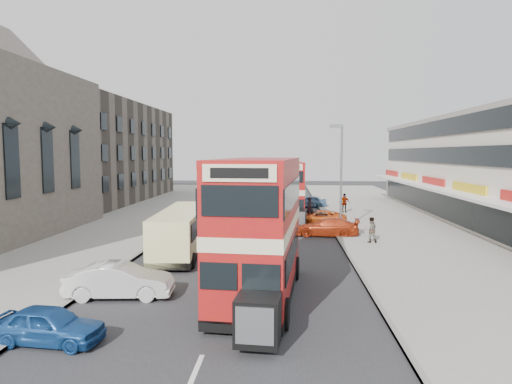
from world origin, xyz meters
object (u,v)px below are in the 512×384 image
at_px(bus_second, 286,191).
at_px(pedestrian_near, 371,230).
at_px(coach, 182,230).
at_px(car_left_front, 120,281).
at_px(cyclist, 310,214).
at_px(pedestrian_far, 344,203).
at_px(car_right_c, 309,202).
at_px(car_right_b, 319,218).
at_px(street_lamp, 340,169).
at_px(car_left_near, 49,325).
at_px(bus_main, 259,228).
at_px(car_right_a, 327,227).

xyz_separation_m(bus_second, pedestrian_near, (5.59, -10.18, -1.67)).
bearing_deg(bus_second, coach, 60.88).
relative_size(car_left_front, cyclist, 1.96).
xyz_separation_m(pedestrian_near, pedestrian_far, (0.17, 14.76, 0.10)).
height_order(coach, car_right_c, coach).
bearing_deg(car_right_b, cyclist, -147.48).
distance_m(bus_second, coach, 14.85).
bearing_deg(car_left_front, pedestrian_near, -52.65).
distance_m(street_lamp, car_left_near, 23.88).
distance_m(street_lamp, bus_second, 7.34).
bearing_deg(pedestrian_near, cyclist, -66.98).
relative_size(street_lamp, car_left_near, 2.32).
xyz_separation_m(car_left_front, car_right_b, (9.63, 19.14, -0.09)).
distance_m(bus_main, pedestrian_far, 26.83).
distance_m(coach, car_right_c, 24.48).
relative_size(street_lamp, car_right_c, 2.09).
bearing_deg(coach, car_right_b, 47.12).
relative_size(car_right_b, pedestrian_far, 2.39).
xyz_separation_m(street_lamp, pedestrian_far, (1.68, 10.30, -3.69)).
height_order(car_right_c, pedestrian_near, pedestrian_near).
bearing_deg(street_lamp, cyclist, 114.08).
bearing_deg(pedestrian_near, coach, 17.21).
bearing_deg(bus_second, pedestrian_far, -146.09).
xyz_separation_m(car_right_a, car_right_c, (-0.49, 16.77, 0.00)).
distance_m(pedestrian_near, pedestrian_far, 14.76).
xyz_separation_m(coach, car_left_front, (-0.70, -8.26, -0.72)).
xyz_separation_m(coach, car_right_c, (8.67, 22.88, -0.78)).
height_order(street_lamp, bus_main, street_lamp).
xyz_separation_m(car_left_near, cyclist, (9.53, 24.91, 0.20)).
xyz_separation_m(car_right_a, car_right_b, (-0.23, 4.77, -0.03)).
bearing_deg(car_right_c, pedestrian_near, 4.84).
bearing_deg(car_right_b, car_right_c, -174.23).
bearing_deg(cyclist, bus_main, -104.15).
xyz_separation_m(car_right_a, pedestrian_near, (2.57, -2.83, 0.34)).
xyz_separation_m(coach, pedestrian_near, (11.74, 3.28, -0.44)).
relative_size(bus_main, car_left_near, 2.94).
distance_m(coach, pedestrian_far, 21.62).
height_order(car_left_near, car_right_a, car_right_a).
distance_m(bus_second, car_left_near, 27.33).
height_order(car_left_front, pedestrian_near, pedestrian_near).
distance_m(car_right_b, cyclist, 1.44).
bearing_deg(bus_second, car_left_front, 67.92).
xyz_separation_m(street_lamp, car_left_front, (-10.93, -16.00, -4.07)).
xyz_separation_m(bus_main, coach, (-5.09, 7.84, -1.50)).
height_order(car_left_front, car_right_a, car_left_front).
xyz_separation_m(coach, car_left_near, (-1.28, -12.76, -0.84)).
xyz_separation_m(car_left_near, car_right_b, (10.21, 23.64, 0.03)).
bearing_deg(car_right_c, bus_second, -19.04).
bearing_deg(car_left_front, pedestrian_far, -31.11).
distance_m(coach, car_right_b, 14.10).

